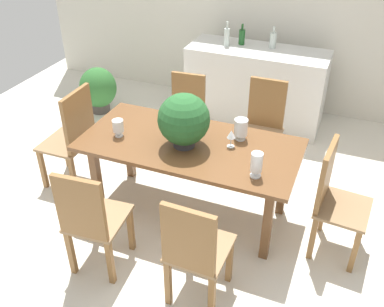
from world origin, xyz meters
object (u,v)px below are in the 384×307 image
object	(u,v)px
wine_bottle_tall	(227,37)
potted_plant_floor	(98,89)
flower_centerpiece	(184,120)
crystal_vase_left	(257,163)
chair_far_left	(186,112)
wine_glass	(231,135)
crystal_vase_right	(241,128)
chair_head_end	(73,134)
dining_table	(190,152)
kitchen_counter	(255,87)
chair_far_right	(263,124)
chair_near_left	(91,219)
chair_near_right	(195,250)
wine_bottle_amber	(273,40)
crystal_vase_center_near	(118,126)
wine_bottle_dark	(242,37)
chair_foot_end	(333,196)

from	to	relation	value
wine_bottle_tall	potted_plant_floor	distance (m)	1.81
flower_centerpiece	crystal_vase_left	world-z (taller)	flower_centerpiece
chair_far_left	crystal_vase_left	xyz separation A→B (m)	(1.09, -1.20, 0.37)
crystal_vase_left	wine_glass	xyz separation A→B (m)	(-0.31, 0.34, -0.01)
wine_bottle_tall	potted_plant_floor	world-z (taller)	wine_bottle_tall
crystal_vase_left	crystal_vase_right	bearing A→B (deg)	118.95
chair_head_end	wine_bottle_tall	bearing A→B (deg)	153.57
dining_table	kitchen_counter	bearing A→B (deg)	87.70
chair_far_right	wine_glass	xyz separation A→B (m)	(-0.08, -0.87, 0.34)
chair_near_left	chair_near_right	distance (m)	0.84
chair_far_right	flower_centerpiece	bearing A→B (deg)	-114.88
chair_near_left	potted_plant_floor	bearing A→B (deg)	-63.00
kitchen_counter	potted_plant_floor	distance (m)	2.04
crystal_vase_left	wine_bottle_tall	xyz separation A→B (m)	(-0.97, 2.19, 0.19)
crystal_vase_right	wine_glass	distance (m)	0.15
wine_bottle_amber	dining_table	bearing A→B (deg)	-95.96
chair_head_end	kitchen_counter	bearing A→B (deg)	145.23
chair_near_right	wine_bottle_tall	size ratio (longest dim) A/B	3.35
crystal_vase_center_near	wine_bottle_amber	size ratio (longest dim) A/B	0.62
chair_near_left	wine_bottle_tall	distance (m)	2.93
dining_table	wine_bottle_tall	world-z (taller)	wine_bottle_tall
wine_bottle_amber	potted_plant_floor	world-z (taller)	wine_bottle_amber
kitchen_counter	wine_bottle_amber	xyz separation A→B (m)	(0.14, 0.11, 0.57)
chair_head_end	wine_bottle_amber	size ratio (longest dim) A/B	4.07
wine_bottle_dark	wine_bottle_tall	bearing A→B (deg)	-141.91
dining_table	crystal_vase_left	bearing A→B (deg)	-21.72
crystal_vase_center_near	crystal_vase_right	distance (m)	1.07
chair_far_right	wine_bottle_tall	world-z (taller)	wine_bottle_tall
chair_foot_end	kitchen_counter	size ratio (longest dim) A/B	0.59
dining_table	flower_centerpiece	bearing A→B (deg)	-115.92
chair_near_right	flower_centerpiece	bearing A→B (deg)	-61.76
dining_table	crystal_vase_center_near	xyz separation A→B (m)	(-0.62, -0.13, 0.19)
potted_plant_floor	dining_table	bearing A→B (deg)	-37.40
chair_far_left	flower_centerpiece	distance (m)	1.18
wine_glass	wine_bottle_tall	xyz separation A→B (m)	(-0.66, 1.85, 0.19)
crystal_vase_right	chair_head_end	bearing A→B (deg)	-172.20
chair_far_right	chair_head_end	world-z (taller)	chair_head_end
chair_near_left	chair_head_end	distance (m)	1.25
dining_table	flower_centerpiece	size ratio (longest dim) A/B	3.99
crystal_vase_center_near	wine_bottle_dark	size ratio (longest dim) A/B	0.64
chair_far_right	flower_centerpiece	world-z (taller)	flower_centerpiece
chair_head_end	flower_centerpiece	xyz separation A→B (m)	(1.20, -0.06, 0.44)
crystal_vase_right	wine_glass	bearing A→B (deg)	-105.16
wine_bottle_dark	crystal_vase_right	bearing A→B (deg)	-73.38
crystal_vase_right	crystal_vase_center_near	bearing A→B (deg)	-160.87
dining_table	kitchen_counter	xyz separation A→B (m)	(0.08, 1.96, -0.19)
crystal_vase_right	wine_bottle_amber	distance (m)	1.86
chair_head_end	crystal_vase_right	bearing A→B (deg)	96.84
chair_head_end	chair_far_left	bearing A→B (deg)	138.61
chair_far_left	crystal_vase_center_near	size ratio (longest dim) A/B	5.85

